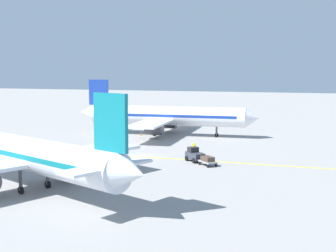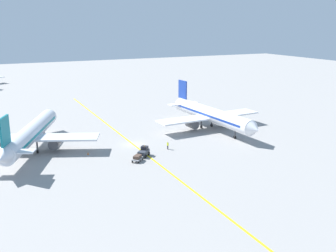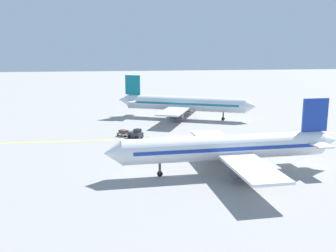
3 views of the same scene
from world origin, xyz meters
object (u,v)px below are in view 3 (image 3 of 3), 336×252
at_px(traffic_cone_mid_apron, 249,165).
at_px(baggage_cart_trailing, 124,132).
at_px(airplane_at_gate, 184,104).
at_px(traffic_cone_near_nose, 159,126).
at_px(ground_crew_worker, 148,141).
at_px(baggage_tug_dark, 136,134).
at_px(airplane_adjacent_stand, 228,148).

bearing_deg(traffic_cone_mid_apron, baggage_cart_trailing, -141.10).
height_order(baggage_cart_trailing, traffic_cone_mid_apron, baggage_cart_trailing).
distance_m(airplane_at_gate, traffic_cone_mid_apron, 41.00).
bearing_deg(traffic_cone_near_nose, airplane_at_gate, 143.19).
bearing_deg(ground_crew_worker, airplane_at_gate, 156.60).
height_order(baggage_tug_dark, ground_crew_worker, baggage_tug_dark).
xyz_separation_m(airplane_adjacent_stand, ground_crew_worker, (-16.79, -10.32, -2.80)).
distance_m(traffic_cone_near_nose, traffic_cone_mid_apron, 32.55).
relative_size(airplane_adjacent_stand, traffic_cone_near_nose, 64.59).
xyz_separation_m(airplane_adjacent_stand, traffic_cone_near_nose, (-32.96, -6.47, -3.43)).
relative_size(traffic_cone_near_nose, traffic_cone_mid_apron, 1.00).
relative_size(baggage_cart_trailing, ground_crew_worker, 1.69).
bearing_deg(baggage_tug_dark, traffic_cone_mid_apron, 38.03).
height_order(airplane_at_gate, traffic_cone_near_nose, airplane_at_gate).
distance_m(baggage_tug_dark, ground_crew_worker, 6.50).
height_order(airplane_at_gate, traffic_cone_mid_apron, airplane_at_gate).
height_order(ground_crew_worker, traffic_cone_mid_apron, ground_crew_worker).
distance_m(airplane_at_gate, ground_crew_worker, 28.60).
bearing_deg(traffic_cone_near_nose, ground_crew_worker, -13.42).
xyz_separation_m(baggage_tug_dark, ground_crew_worker, (6.23, 1.84, 0.01)).
relative_size(airplane_at_gate, ground_crew_worker, 20.13).
bearing_deg(airplane_adjacent_stand, traffic_cone_mid_apron, 117.80).
bearing_deg(baggage_tug_dark, airplane_at_gate, 146.53).
xyz_separation_m(baggage_tug_dark, traffic_cone_near_nose, (-9.94, 5.70, -0.63)).
relative_size(airplane_at_gate, traffic_cone_near_nose, 61.48).
height_order(baggage_cart_trailing, ground_crew_worker, ground_crew_worker).
xyz_separation_m(airplane_at_gate, airplane_adjacent_stand, (42.91, -0.98, 0.00)).
bearing_deg(ground_crew_worker, baggage_cart_trailing, -153.71).
height_order(airplane_at_gate, ground_crew_worker, airplane_at_gate).
bearing_deg(baggage_cart_trailing, airplane_at_gate, 138.59).
bearing_deg(airplane_at_gate, traffic_cone_near_nose, -36.81).
distance_m(airplane_adjacent_stand, ground_crew_worker, 19.91).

